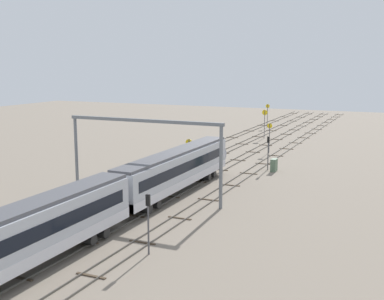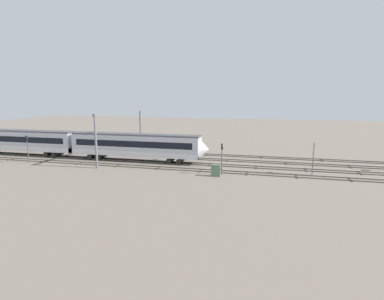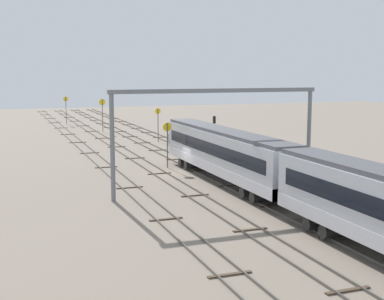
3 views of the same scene
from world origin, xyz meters
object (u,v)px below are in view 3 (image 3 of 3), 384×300
Objects in this scene: speed_sign_mid_trackside at (66,106)px; signal_light_trackside_departure at (214,129)px; overhead_gantry at (218,115)px; speed_sign_far_trackside at (167,138)px; relay_cabinet at (224,147)px; speed_sign_near_foreground at (158,120)px; speed_sign_distant_end at (102,110)px.

speed_sign_mid_trackside is 47.36m from signal_light_trackside_departure.
overhead_gantry is 3.40× the size of speed_sign_mid_trackside.
speed_sign_far_trackside reaches higher than relay_cabinet.
relay_cabinet is at bearing -163.29° from speed_sign_mid_trackside.
speed_sign_near_foreground is 33.73m from speed_sign_mid_trackside.
speed_sign_far_trackside is at bearing -175.47° from speed_sign_mid_trackside.
overhead_gantry reaches higher than speed_sign_mid_trackside.
speed_sign_mid_trackside is (65.97, 4.63, -3.10)m from overhead_gantry.
speed_sign_near_foreground is at bearing -161.28° from speed_sign_distant_end.
overhead_gantry is 49.22m from speed_sign_distant_end.
speed_sign_near_foreground is 13.63m from signal_light_trackside_departure.
overhead_gantry is 22.26m from signal_light_trackside_departure.
signal_light_trackside_departure is at bearing -164.27° from speed_sign_mid_trackside.
speed_sign_near_foreground is at bearing 18.02° from relay_cabinet.
overhead_gantry is 66.20m from speed_sign_mid_trackside.
speed_sign_far_trackside is at bearing 166.13° from speed_sign_near_foreground.
signal_light_trackside_departure is (-28.75, -8.73, -0.72)m from speed_sign_distant_end.
speed_sign_far_trackside is 1.03× the size of signal_light_trackside_departure.
speed_sign_distant_end reaches higher than relay_cabinet.
signal_light_trackside_departure is at bearing -48.18° from speed_sign_far_trackside.
speed_sign_far_trackside is at bearing 131.82° from signal_light_trackside_departure.
speed_sign_near_foreground reaches higher than speed_sign_far_trackside.
speed_sign_mid_trackside reaches higher than speed_sign_far_trackside.
signal_light_trackside_departure is (-45.58, -12.84, -0.44)m from speed_sign_mid_trackside.
speed_sign_near_foreground is 1.02× the size of speed_sign_far_trackside.
speed_sign_mid_trackside reaches higher than signal_light_trackside_departure.
relay_cabinet is at bearing -25.20° from overhead_gantry.
speed_sign_far_trackside reaches higher than signal_light_trackside_departure.
speed_sign_near_foreground is at bearing -163.85° from speed_sign_mid_trackside.
speed_sign_near_foreground is at bearing -13.87° from speed_sign_far_trackside.
speed_sign_distant_end reaches higher than speed_sign_mid_trackside.
relay_cabinet is (-29.45, -9.79, -2.93)m from speed_sign_distant_end.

